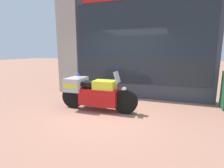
{
  "coord_description": "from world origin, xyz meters",
  "views": [
    {
      "loc": [
        1.54,
        -4.31,
        1.7
      ],
      "look_at": [
        -0.18,
        0.63,
        0.7
      ],
      "focal_mm": 28.0,
      "sensor_mm": 36.0,
      "label": 1
    }
  ],
  "objects": [
    {
      "name": "window_display",
      "position": [
        0.37,
        2.03,
        0.48
      ],
      "size": [
        4.48,
        0.3,
        2.05
      ],
      "color": "slate",
      "rests_on": "ground"
    },
    {
      "name": "shop_building",
      "position": [
        -0.4,
        2.0,
        1.9
      ],
      "size": [
        5.81,
        0.55,
        3.79
      ],
      "color": "#333842",
      "rests_on": "ground"
    },
    {
      "name": "ground_plane",
      "position": [
        0.0,
        0.0,
        0.0
      ],
      "size": [
        60.0,
        60.0,
        0.0
      ],
      "primitive_type": "plane",
      "color": "#9E6B56"
    },
    {
      "name": "paramedic_motorcycle",
      "position": [
        -0.57,
        0.13,
        0.54
      ],
      "size": [
        2.3,
        0.7,
        1.16
      ],
      "rotation": [
        0.0,
        0.0,
        0.01
      ],
      "color": "black",
      "rests_on": "ground"
    }
  ]
}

